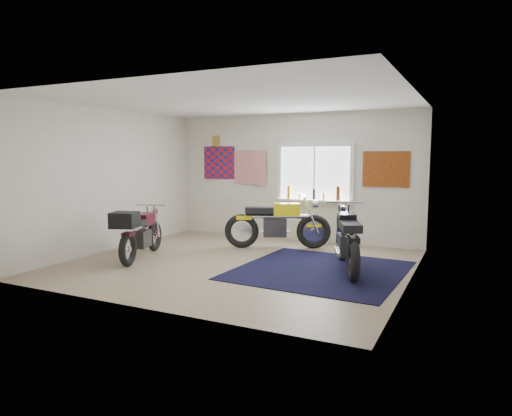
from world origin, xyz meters
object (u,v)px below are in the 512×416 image
at_px(navy_rug, 320,270).
at_px(black_chrome_bike, 347,241).
at_px(yellow_triumph, 277,225).
at_px(maroon_tourer, 139,233).

height_order(navy_rug, black_chrome_bike, black_chrome_bike).
xyz_separation_m(navy_rug, black_chrome_bike, (0.36, 0.25, 0.46)).
bearing_deg(black_chrome_bike, navy_rug, 102.63).
relative_size(yellow_triumph, maroon_tourer, 1.10).
height_order(yellow_triumph, maroon_tourer, yellow_triumph).
distance_m(yellow_triumph, black_chrome_bike, 2.01).
height_order(navy_rug, yellow_triumph, yellow_triumph).
relative_size(yellow_triumph, black_chrome_bike, 1.01).
distance_m(navy_rug, maroon_tourer, 3.20).
distance_m(navy_rug, yellow_triumph, 1.94).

